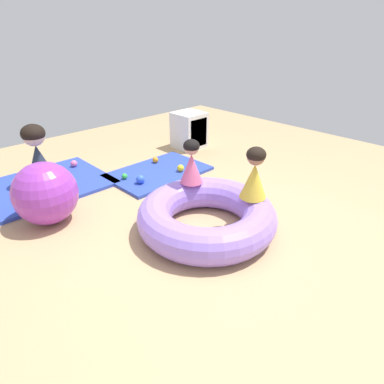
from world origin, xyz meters
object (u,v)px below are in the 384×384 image
object	(u,v)px
play_ball_pink	(74,164)
exercise_ball_large	(45,193)
play_ball_green	(125,176)
play_ball_red	(44,196)
inflatable_cushion	(207,216)
play_ball_blue	(140,179)
child_in_pink	(191,162)
storage_cube	(190,130)
child_in_yellow	(255,174)
play_ball_yellow	(181,168)
play_ball_orange	(155,160)
adult_seated	(38,156)

from	to	relation	value
play_ball_pink	exercise_ball_large	distance (m)	1.38
play_ball_green	play_ball_red	bearing A→B (deg)	171.81
inflatable_cushion	play_ball_blue	distance (m)	1.26
child_in_pink	storage_cube	xyz separation A→B (m)	(1.38, 1.47, -0.27)
child_in_yellow	storage_cube	world-z (taller)	child_in_yellow
child_in_yellow	play_ball_yellow	size ratio (longest dim) A/B	5.33
inflatable_cushion	play_ball_blue	xyz separation A→B (m)	(0.13, 1.25, -0.07)
inflatable_cushion	play_ball_pink	size ratio (longest dim) A/B	14.89
child_in_pink	exercise_ball_large	size ratio (longest dim) A/B	0.73
play_ball_pink	storage_cube	size ratio (longest dim) A/B	0.16
play_ball_orange	storage_cube	size ratio (longest dim) A/B	0.15
play_ball_red	adult_seated	bearing A→B (deg)	69.51
play_ball_red	play_ball_blue	size ratio (longest dim) A/B	0.95
inflatable_cushion	play_ball_orange	world-z (taller)	inflatable_cushion
child_in_pink	play_ball_green	distance (m)	1.19
child_in_yellow	inflatable_cushion	bearing A→B (deg)	74.27
adult_seated	play_ball_blue	world-z (taller)	adult_seated
adult_seated	play_ball_red	xyz separation A→B (m)	(-0.16, -0.43, -0.31)
inflatable_cushion	play_ball_green	xyz separation A→B (m)	(0.06, 1.49, -0.09)
child_in_pink	play_ball_green	xyz separation A→B (m)	(-0.13, 1.09, -0.47)
inflatable_cushion	child_in_pink	xyz separation A→B (m)	(0.19, 0.40, 0.39)
child_in_yellow	exercise_ball_large	xyz separation A→B (m)	(-1.38, 1.46, -0.25)
child_in_yellow	play_ball_red	xyz separation A→B (m)	(-1.27, 1.87, -0.48)
child_in_yellow	play_ball_green	world-z (taller)	child_in_yellow
adult_seated	storage_cube	size ratio (longest dim) A/B	1.33
child_in_yellow	play_ball_yellow	xyz separation A→B (m)	(0.36, 1.43, -0.48)
storage_cube	adult_seated	bearing A→B (deg)	175.54
child_in_pink	adult_seated	xyz separation A→B (m)	(-0.92, 1.65, -0.15)
child_in_yellow	play_ball_yellow	world-z (taller)	child_in_yellow
play_ball_yellow	child_in_pink	bearing A→B (deg)	-125.05
inflatable_cushion	child_in_pink	size ratio (longest dim) A/B	2.89
inflatable_cushion	child_in_yellow	world-z (taller)	child_in_yellow
inflatable_cushion	adult_seated	bearing A→B (deg)	109.69
child_in_yellow	play_ball_blue	bearing A→B (deg)	26.64
play_ball_yellow	inflatable_cushion	bearing A→B (deg)	-121.83
child_in_pink	play_ball_pink	world-z (taller)	child_in_pink
play_ball_orange	play_ball_yellow	size ratio (longest dim) A/B	0.90
play_ball_green	exercise_ball_large	world-z (taller)	exercise_ball_large
inflatable_cushion	play_ball_pink	world-z (taller)	inflatable_cushion
play_ball_blue	child_in_pink	bearing A→B (deg)	-86.19
inflatable_cushion	child_in_yellow	bearing A→B (deg)	-33.19
play_ball_blue	play_ball_yellow	distance (m)	0.61
play_ball_blue	exercise_ball_large	bearing A→B (deg)	-178.66
play_ball_red	exercise_ball_large	distance (m)	0.48
inflatable_cushion	play_ball_orange	bearing A→B (deg)	67.46
inflatable_cushion	play_ball_red	world-z (taller)	inflatable_cushion
inflatable_cushion	storage_cube	world-z (taller)	storage_cube
storage_cube	exercise_ball_large	bearing A→B (deg)	-165.77
adult_seated	storage_cube	world-z (taller)	adult_seated
play_ball_green	play_ball_pink	size ratio (longest dim) A/B	0.84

